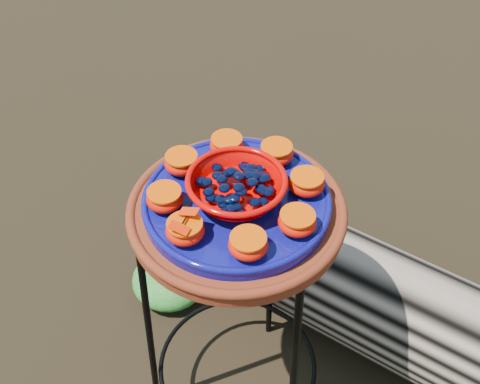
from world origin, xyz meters
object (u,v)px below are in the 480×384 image
at_px(terracotta_saucer, 237,213).
at_px(red_bowl, 237,189).
at_px(plant_stand, 237,321).
at_px(driftwood_log, 438,330).
at_px(cobalt_plate, 237,203).

height_order(terracotta_saucer, red_bowl, red_bowl).
height_order(plant_stand, terracotta_saucer, terracotta_saucer).
xyz_separation_m(plant_stand, terracotta_saucer, (0.00, 0.00, 0.37)).
distance_m(plant_stand, driftwood_log, 0.58).
bearing_deg(driftwood_log, plant_stand, -144.97).
height_order(plant_stand, red_bowl, red_bowl).
bearing_deg(plant_stand, driftwood_log, 35.03).
relative_size(terracotta_saucer, driftwood_log, 0.25).
distance_m(plant_stand, cobalt_plate, 0.40).
relative_size(plant_stand, cobalt_plate, 1.97).
height_order(terracotta_saucer, cobalt_plate, cobalt_plate).
bearing_deg(driftwood_log, cobalt_plate, -144.97).
xyz_separation_m(plant_stand, cobalt_plate, (0.00, 0.00, 0.40)).
xyz_separation_m(terracotta_saucer, cobalt_plate, (0.00, 0.00, 0.03)).
height_order(cobalt_plate, red_bowl, red_bowl).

